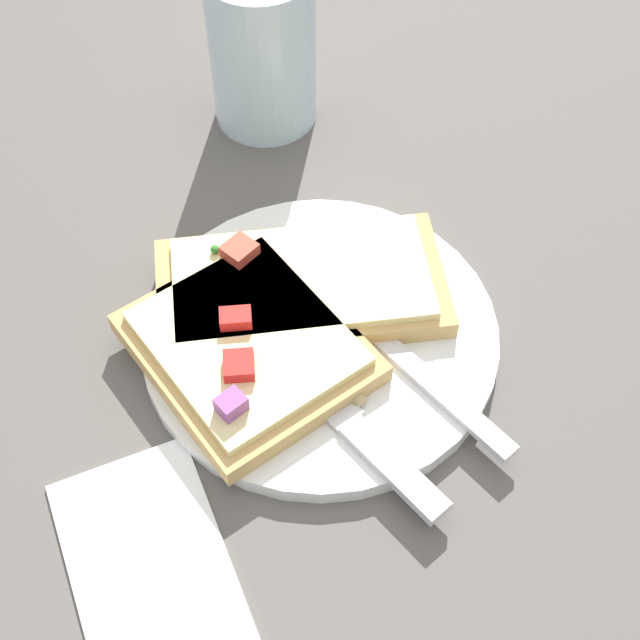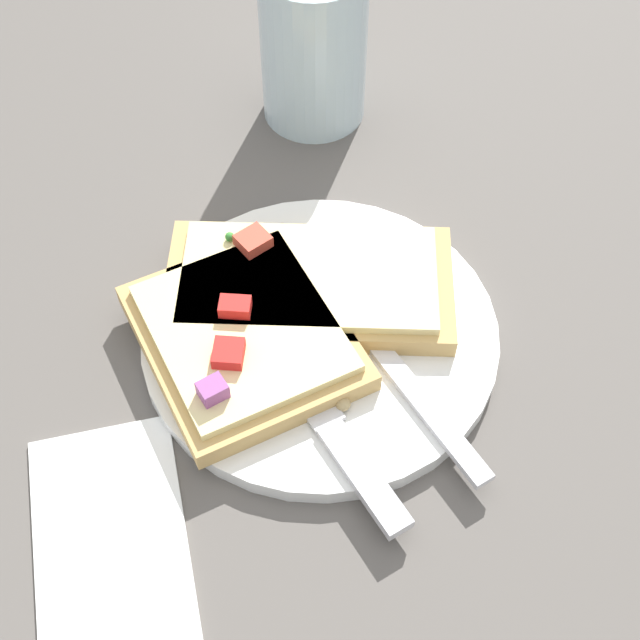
% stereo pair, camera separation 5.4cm
% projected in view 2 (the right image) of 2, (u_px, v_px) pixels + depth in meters
% --- Properties ---
extents(ground_plane, '(4.00, 4.00, 0.00)m').
position_uv_depth(ground_plane, '(320.00, 341.00, 0.56)').
color(ground_plane, '#56514C').
extents(plate, '(0.22, 0.22, 0.01)m').
position_uv_depth(plate, '(320.00, 335.00, 0.56)').
color(plate, white).
rests_on(plate, ground).
extents(fork, '(0.21, 0.09, 0.01)m').
position_uv_depth(fork, '(366.00, 332.00, 0.55)').
color(fork, silver).
rests_on(fork, plate).
extents(knife, '(0.19, 0.08, 0.01)m').
position_uv_depth(knife, '(324.00, 416.00, 0.51)').
color(knife, silver).
rests_on(knife, plate).
extents(pizza_slice_main, '(0.14, 0.20, 0.03)m').
position_uv_depth(pizza_slice_main, '(308.00, 283.00, 0.56)').
color(pizza_slice_main, tan).
rests_on(pizza_slice_main, plate).
extents(pizza_slice_corner, '(0.16, 0.14, 0.03)m').
position_uv_depth(pizza_slice_corner, '(244.00, 338.00, 0.54)').
color(pizza_slice_corner, tan).
rests_on(pizza_slice_corner, plate).
extents(crumb_scatter, '(0.15, 0.10, 0.01)m').
position_uv_depth(crumb_scatter, '(294.00, 322.00, 0.55)').
color(crumb_scatter, tan).
rests_on(crumb_scatter, plate).
extents(drinking_glass, '(0.08, 0.08, 0.12)m').
position_uv_depth(drinking_glass, '(314.00, 45.00, 0.64)').
color(drinking_glass, silver).
rests_on(drinking_glass, ground).
extents(napkin, '(0.14, 0.08, 0.01)m').
position_uv_depth(napkin, '(110.00, 536.00, 0.48)').
color(napkin, white).
rests_on(napkin, ground).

